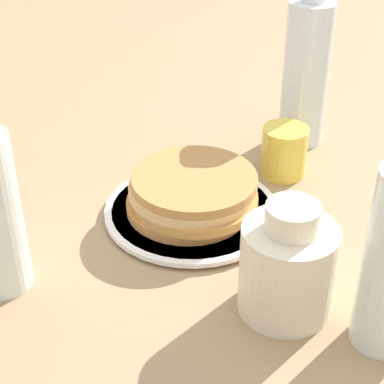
{
  "coord_description": "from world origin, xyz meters",
  "views": [
    {
      "loc": [
        0.78,
        -0.01,
        0.53
      ],
      "look_at": [
        0.03,
        0.03,
        0.04
      ],
      "focal_mm": 60.0,
      "sensor_mm": 36.0,
      "label": 1
    }
  ],
  "objects_px": {
    "pancake_stack": "(192,193)",
    "juice_glass": "(284,151)",
    "water_bottle_mid": "(306,73)",
    "cream_jug": "(287,266)",
    "plate": "(192,211)"
  },
  "relations": [
    {
      "from": "pancake_stack",
      "to": "plate",
      "type": "bearing_deg",
      "value": -178.77
    },
    {
      "from": "pancake_stack",
      "to": "juice_glass",
      "type": "relative_size",
      "value": 2.34
    },
    {
      "from": "juice_glass",
      "to": "pancake_stack",
      "type": "bearing_deg",
      "value": -53.06
    },
    {
      "from": "plate",
      "to": "cream_jug",
      "type": "height_order",
      "value": "cream_jug"
    },
    {
      "from": "plate",
      "to": "juice_glass",
      "type": "bearing_deg",
      "value": 126.15
    },
    {
      "from": "pancake_stack",
      "to": "cream_jug",
      "type": "xyz_separation_m",
      "value": [
        0.19,
        0.1,
        0.02
      ]
    },
    {
      "from": "water_bottle_mid",
      "to": "pancake_stack",
      "type": "bearing_deg",
      "value": -41.7
    },
    {
      "from": "plate",
      "to": "water_bottle_mid",
      "type": "bearing_deg",
      "value": 137.89
    },
    {
      "from": "cream_jug",
      "to": "water_bottle_mid",
      "type": "xyz_separation_m",
      "value": [
        -0.41,
        0.1,
        0.06
      ]
    },
    {
      "from": "plate",
      "to": "water_bottle_mid",
      "type": "xyz_separation_m",
      "value": [
        -0.22,
        0.2,
        0.11
      ]
    },
    {
      "from": "pancake_stack",
      "to": "juice_glass",
      "type": "xyz_separation_m",
      "value": [
        -0.11,
        0.15,
        -0.0
      ]
    },
    {
      "from": "juice_glass",
      "to": "water_bottle_mid",
      "type": "xyz_separation_m",
      "value": [
        -0.11,
        0.05,
        0.08
      ]
    },
    {
      "from": "pancake_stack",
      "to": "cream_jug",
      "type": "bearing_deg",
      "value": 27.4
    },
    {
      "from": "juice_glass",
      "to": "water_bottle_mid",
      "type": "bearing_deg",
      "value": 156.2
    },
    {
      "from": "juice_glass",
      "to": "water_bottle_mid",
      "type": "height_order",
      "value": "water_bottle_mid"
    }
  ]
}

